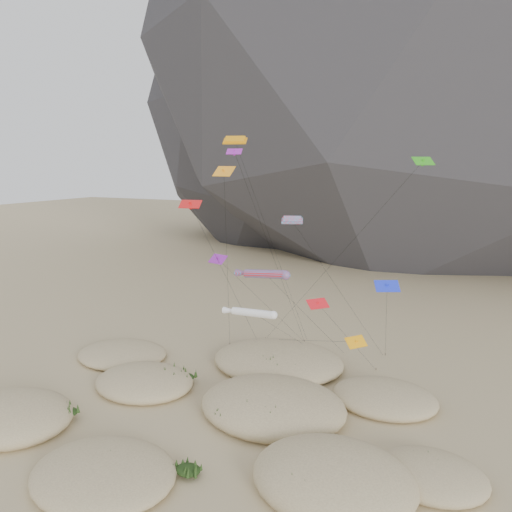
% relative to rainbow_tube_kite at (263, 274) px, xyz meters
% --- Properties ---
extents(ground, '(500.00, 500.00, 0.00)m').
position_rel_rainbow_tube_kite_xyz_m(ground, '(1.53, -12.78, -12.69)').
color(ground, '#CCB789').
rests_on(ground, ground).
extents(dunes, '(49.86, 39.33, 3.94)m').
position_rel_rainbow_tube_kite_xyz_m(dunes, '(-0.19, -8.49, -11.98)').
color(dunes, '#CCB789').
rests_on(dunes, ground).
extents(dune_grass, '(42.04, 26.98, 1.49)m').
position_rel_rainbow_tube_kite_xyz_m(dune_grass, '(0.39, -9.35, -11.85)').
color(dune_grass, black).
rests_on(dune_grass, ground).
extents(kite_stakes, '(20.42, 6.68, 0.30)m').
position_rel_rainbow_tube_kite_xyz_m(kite_stakes, '(2.08, 11.31, -12.54)').
color(kite_stakes, '#3F2D1E').
rests_on(kite_stakes, ground).
extents(rainbow_tube_kite, '(10.33, 13.14, 13.52)m').
position_rel_rainbow_tube_kite_xyz_m(rainbow_tube_kite, '(0.00, 0.00, 0.00)').
color(rainbow_tube_kite, red).
rests_on(rainbow_tube_kite, ground).
extents(white_tube_kite, '(6.67, 17.65, 10.41)m').
position_rel_rainbow_tube_kite_xyz_m(white_tube_kite, '(0.94, -5.29, -2.96)').
color(white_tube_kite, white).
rests_on(white_tube_kite, ground).
extents(orange_parafoil, '(7.03, 12.27, 28.21)m').
position_rel_rainbow_tube_kite_xyz_m(orange_parafoil, '(-5.35, 3.82, 14.68)').
color(orange_parafoil, orange).
rests_on(orange_parafoil, ground).
extents(multi_parafoil, '(8.33, 16.34, 19.65)m').
position_rel_rainbow_tube_kite_xyz_m(multi_parafoil, '(4.29, -1.86, 6.24)').
color(multi_parafoil, '#F3193E').
rests_on(multi_parafoil, ground).
extents(delta_kites, '(26.14, 23.46, 26.49)m').
position_rel_rainbow_tube_kite_xyz_m(delta_kites, '(3.89, -2.61, 4.65)').
color(delta_kites, purple).
rests_on(delta_kites, ground).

